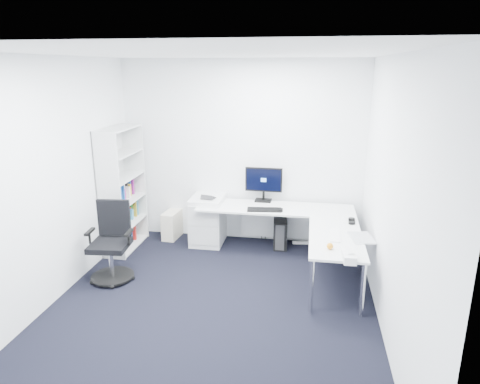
% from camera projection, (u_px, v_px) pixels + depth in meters
% --- Properties ---
extents(ground, '(4.20, 4.20, 0.00)m').
position_uv_depth(ground, '(211.00, 308.00, 4.74)').
color(ground, black).
extents(ceiling, '(4.20, 4.20, 0.00)m').
position_uv_depth(ceiling, '(206.00, 53.00, 3.99)').
color(ceiling, white).
extents(wall_back, '(3.60, 0.02, 2.70)m').
position_uv_depth(wall_back, '(242.00, 153.00, 6.35)').
color(wall_back, white).
rests_on(wall_back, ground).
extents(wall_front, '(3.60, 0.02, 2.70)m').
position_uv_depth(wall_front, '(121.00, 296.00, 2.38)').
color(wall_front, white).
rests_on(wall_front, ground).
extents(wall_left, '(0.02, 4.20, 2.70)m').
position_uv_depth(wall_left, '(48.00, 184.00, 4.65)').
color(wall_left, white).
rests_on(wall_left, ground).
extents(wall_right, '(0.02, 4.20, 2.70)m').
position_uv_depth(wall_right, '(392.00, 200.00, 4.08)').
color(wall_right, white).
rests_on(wall_right, ground).
extents(l_desk, '(2.23, 1.25, 0.65)m').
position_uv_depth(l_desk, '(273.00, 237.00, 5.89)').
color(l_desk, silver).
rests_on(l_desk, ground).
extents(drawer_pedestal, '(0.47, 0.58, 0.72)m').
position_uv_depth(drawer_pedestal, '(208.00, 220.00, 6.44)').
color(drawer_pedestal, silver).
rests_on(drawer_pedestal, ground).
extents(bookshelf, '(0.35, 0.89, 1.78)m').
position_uv_depth(bookshelf, '(123.00, 189.00, 6.12)').
color(bookshelf, silver).
rests_on(bookshelf, ground).
extents(task_chair, '(0.60, 0.60, 0.98)m').
position_uv_depth(task_chair, '(110.00, 243.00, 5.26)').
color(task_chair, black).
rests_on(task_chair, ground).
extents(black_pc_tower, '(0.23, 0.45, 0.43)m').
position_uv_depth(black_pc_tower, '(280.00, 232.00, 6.35)').
color(black_pc_tower, black).
rests_on(black_pc_tower, ground).
extents(beige_pc_tower, '(0.24, 0.46, 0.42)m').
position_uv_depth(beige_pc_tower, '(173.00, 224.00, 6.68)').
color(beige_pc_tower, beige).
rests_on(beige_pc_tower, ground).
extents(power_strip, '(0.32, 0.10, 0.04)m').
position_uv_depth(power_strip, '(303.00, 243.00, 6.47)').
color(power_strip, white).
rests_on(power_strip, ground).
extents(monitor, '(0.55, 0.19, 0.53)m').
position_uv_depth(monitor, '(264.00, 184.00, 6.30)').
color(monitor, black).
rests_on(monitor, l_desk).
extents(black_keyboard, '(0.49, 0.22, 0.02)m').
position_uv_depth(black_keyboard, '(264.00, 210.00, 5.96)').
color(black_keyboard, black).
rests_on(black_keyboard, l_desk).
extents(mouse, '(0.06, 0.10, 0.03)m').
position_uv_depth(mouse, '(281.00, 210.00, 5.94)').
color(mouse, black).
rests_on(mouse, l_desk).
extents(desk_phone, '(0.22, 0.22, 0.13)m').
position_uv_depth(desk_phone, '(208.00, 199.00, 6.27)').
color(desk_phone, '#2D2E30').
rests_on(desk_phone, l_desk).
extents(laptop, '(0.43, 0.42, 0.26)m').
position_uv_depth(laptop, '(362.00, 228.00, 4.95)').
color(laptop, silver).
rests_on(laptop, l_desk).
extents(white_keyboard, '(0.13, 0.43, 0.01)m').
position_uv_depth(white_keyboard, '(335.00, 235.00, 5.07)').
color(white_keyboard, white).
rests_on(white_keyboard, l_desk).
extents(headphones, '(0.14, 0.21, 0.05)m').
position_uv_depth(headphones, '(352.00, 220.00, 5.51)').
color(headphones, black).
rests_on(headphones, l_desk).
extents(orange_fruit, '(0.07, 0.07, 0.07)m').
position_uv_depth(orange_fruit, '(330.00, 246.00, 4.69)').
color(orange_fruit, orange).
rests_on(orange_fruit, l_desk).
extents(tissue_box, '(0.14, 0.25, 0.08)m').
position_uv_depth(tissue_box, '(349.00, 257.00, 4.40)').
color(tissue_box, white).
rests_on(tissue_box, l_desk).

